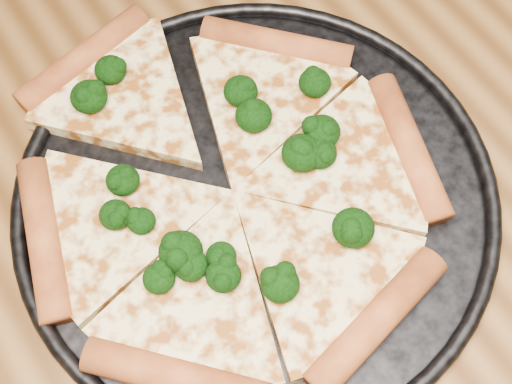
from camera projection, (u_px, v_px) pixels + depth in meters
dining_table at (188, 258)px, 0.64m from camera, size 1.20×0.90×0.75m
pizza_pan at (256, 196)px, 0.55m from camera, size 0.39×0.39×0.02m
pizza at (227, 187)px, 0.55m from camera, size 0.35×0.37×0.03m
broccoli_florets at (229, 176)px, 0.54m from camera, size 0.22×0.26×0.02m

